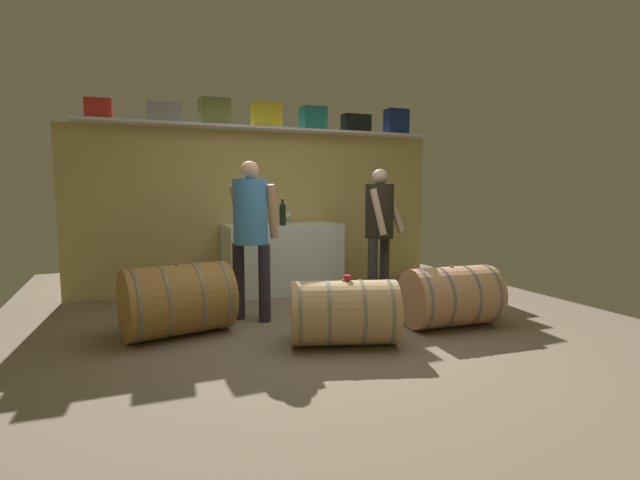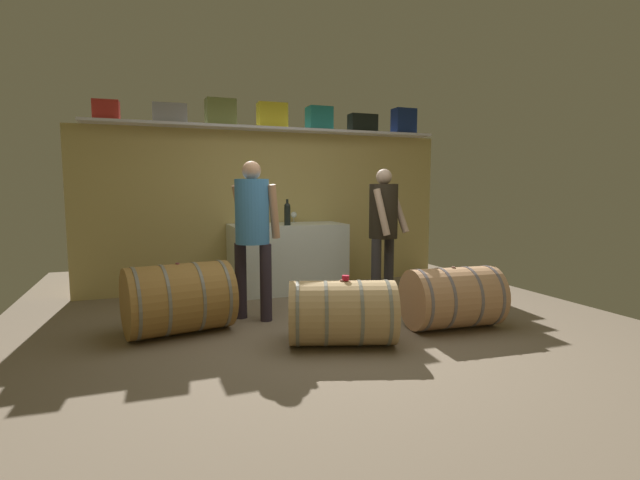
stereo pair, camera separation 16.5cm
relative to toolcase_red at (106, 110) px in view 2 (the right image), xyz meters
name	(u,v)px [view 2 (the right image)]	position (x,y,z in m)	size (l,w,h in m)	color
ground_plane	(317,321)	(1.96, -1.64, -2.22)	(6.11, 7.96, 0.02)	#7F6E5A
back_wall_panel	(271,210)	(1.96, 0.15, -1.18)	(4.91, 0.10, 2.06)	tan
high_shelf_board	(273,129)	(1.96, 0.00, -0.13)	(4.51, 0.40, 0.03)	silver
toolcase_red	(106,110)	(0.00, 0.00, 0.00)	(0.28, 0.19, 0.23)	red
toolcase_grey	(170,114)	(0.69, 0.00, 0.00)	(0.39, 0.26, 0.22)	gray
toolcase_olive	(221,113)	(1.29, 0.00, 0.05)	(0.36, 0.24, 0.32)	olive
toolcase_yellow	(272,116)	(1.95, 0.00, 0.04)	(0.37, 0.20, 0.32)	yellow
toolcase_teal	(319,119)	(2.59, 0.00, 0.04)	(0.32, 0.24, 0.30)	#1D7877
toolcase_black	(363,123)	(3.23, 0.00, 0.01)	(0.39, 0.19, 0.24)	black
toolcase_navy	(404,122)	(3.88, 0.00, 0.06)	(0.32, 0.21, 0.36)	navy
work_cabinet	(287,258)	(2.07, -0.24, -1.77)	(1.45, 0.66, 0.87)	white
wine_bottle_dark	(287,213)	(2.01, -0.44, -1.19)	(0.08, 0.08, 0.32)	black
wine_glass	(294,215)	(2.23, 0.01, -1.24)	(0.08, 0.08, 0.14)	white
wine_barrel_near	(342,313)	(1.90, -2.42, -1.93)	(1.02, 0.79, 0.56)	tan
wine_barrel_far	(179,298)	(0.63, -1.61, -1.88)	(1.02, 0.80, 0.65)	#A57638
wine_barrel_flank	(453,298)	(3.08, -2.33, -1.92)	(0.91, 0.64, 0.59)	tan
tasting_cup	(346,278)	(1.93, -2.42, -1.63)	(0.06, 0.06, 0.04)	red
winemaker_pouring	(384,221)	(2.94, -1.21, -1.26)	(0.51, 0.45, 1.54)	#343134
visitor_tasting	(253,223)	(1.37, -1.39, -1.23)	(0.48, 0.48, 1.59)	#2E2733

